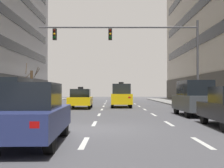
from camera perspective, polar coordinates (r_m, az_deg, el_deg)
name	(u,v)px	position (r m, az deg, el deg)	size (l,w,h in m)	color
ground_plane	(93,129)	(11.73, -3.69, -8.60)	(120.00, 120.00, 0.00)	#515156
lane_stripe_l1_s4	(21,123)	(14.31, -16.86, -7.20)	(0.16, 2.00, 0.01)	silver
lane_stripe_l1_s5	(46,115)	(19.12, -12.43, -5.70)	(0.16, 2.00, 0.01)	silver
lane_stripe_l1_s6	(60,109)	(24.02, -9.80, -4.80)	(0.16, 2.00, 0.01)	silver
lane_stripe_l1_s7	(70,106)	(28.94, -8.07, -4.19)	(0.16, 2.00, 0.01)	silver
lane_stripe_l1_s8	(76,104)	(33.89, -6.85, -3.76)	(0.16, 2.00, 0.01)	silver
lane_stripe_l1_s9	(81,102)	(38.86, -5.93, -3.44)	(0.16, 2.00, 0.01)	silver
lane_stripe_l1_s10	(85,101)	(43.83, -5.23, -3.19)	(0.16, 2.00, 0.01)	silver
lane_stripe_l2_s3	(85,143)	(8.77, -5.07, -11.07)	(0.16, 2.00, 0.01)	silver
lane_stripe_l2_s4	(96,124)	(13.71, -3.11, -7.51)	(0.16, 2.00, 0.01)	silver
lane_stripe_l2_s5	(100,115)	(18.68, -2.21, -5.84)	(0.16, 2.00, 0.01)	silver
lane_stripe_l2_s6	(103,109)	(23.66, -1.69, -4.87)	(0.16, 2.00, 0.01)	silver
lane_stripe_l2_s7	(105,106)	(28.65, -1.35, -4.24)	(0.16, 2.00, 0.01)	silver
lane_stripe_l2_s8	(106,104)	(33.65, -1.12, -3.79)	(0.16, 2.00, 0.01)	silver
lane_stripe_l2_s9	(107,102)	(38.64, -0.94, -3.46)	(0.16, 2.00, 0.01)	silver
lane_stripe_l2_s10	(108,101)	(43.64, -0.80, -3.21)	(0.16, 2.00, 0.01)	silver
lane_stripe_l3_s3	(204,143)	(9.11, 17.01, -10.65)	(0.16, 2.00, 0.01)	silver
lane_stripe_l3_s4	(170,124)	(13.93, 11.02, -7.39)	(0.16, 2.00, 0.01)	silver
lane_stripe_l3_s5	(155,115)	(18.84, 8.16, -5.79)	(0.16, 2.00, 0.01)	silver
lane_stripe_l3_s6	(146,110)	(23.79, 6.50, -4.84)	(0.16, 2.00, 0.01)	silver
lane_stripe_l3_s7	(140,106)	(28.76, 5.41, -4.22)	(0.16, 2.00, 0.01)	silver
lane_stripe_l3_s8	(136,104)	(33.74, 4.64, -3.78)	(0.16, 2.00, 0.01)	silver
lane_stripe_l3_s9	(133,102)	(38.72, 4.07, -3.45)	(0.16, 2.00, 0.01)	silver
lane_stripe_l3_s10	(131,101)	(43.70, 3.64, -3.20)	(0.16, 2.00, 0.01)	silver
taxi_driving_0	(82,99)	(25.24, -5.72, -2.82)	(1.89, 4.37, 1.81)	black
car_driving_1	(13,97)	(18.22, -18.30, -2.42)	(2.15, 4.68, 2.22)	black
car_driving_2	(42,99)	(25.51, -13.16, -2.70)	(2.10, 4.61, 1.70)	black
taxi_driving_3	(122,96)	(26.90, 2.00, -2.22)	(1.82, 4.32, 2.26)	black
taxi_driving_4	(122,96)	(33.70, 1.93, -2.36)	(2.12, 4.65, 1.90)	black
car_driving_5	(29,114)	(8.76, -15.42, -5.52)	(2.07, 4.63, 1.71)	black
car_parked_2	(196,98)	(18.46, 15.69, -2.62)	(1.88, 4.35, 2.09)	black
traffic_signal_0	(142,44)	(22.52, 5.72, 7.53)	(11.89, 0.35, 6.58)	#4C4C51
street_tree_0	(33,85)	(34.56, -14.82, -0.26)	(1.90, 1.67, 4.49)	#4C3823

